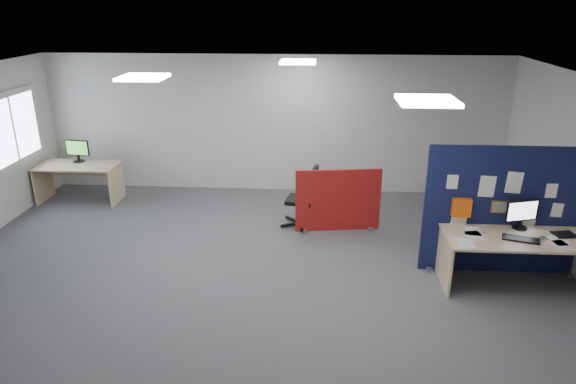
# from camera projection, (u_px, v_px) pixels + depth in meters

# --- Properties ---
(floor) EXTENTS (9.00, 9.00, 0.00)m
(floor) POSITION_uv_depth(u_px,v_px,m) (254.00, 274.00, 7.29)
(floor) COLOR #56595E
(floor) RESTS_ON ground
(ceiling) EXTENTS (9.00, 7.00, 0.02)m
(ceiling) POSITION_uv_depth(u_px,v_px,m) (248.00, 82.00, 6.34)
(ceiling) COLOR white
(ceiling) RESTS_ON wall_back
(wall_back) EXTENTS (9.00, 0.02, 2.70)m
(wall_back) POSITION_uv_depth(u_px,v_px,m) (275.00, 125.00, 10.08)
(wall_back) COLOR silver
(wall_back) RESTS_ON floor
(wall_front) EXTENTS (9.00, 0.02, 2.70)m
(wall_front) POSITION_uv_depth(u_px,v_px,m) (184.00, 354.00, 3.54)
(wall_front) COLOR silver
(wall_front) RESTS_ON floor
(window) EXTENTS (0.06, 1.70, 1.30)m
(window) POSITION_uv_depth(u_px,v_px,m) (12.00, 129.00, 8.88)
(window) COLOR white
(window) RESTS_ON wall_left
(ceiling_lights) EXTENTS (4.10, 4.10, 0.04)m
(ceiling_lights) POSITION_uv_depth(u_px,v_px,m) (280.00, 77.00, 6.95)
(ceiling_lights) COLOR white
(ceiling_lights) RESTS_ON ceiling
(navy_divider) EXTENTS (2.24, 0.30, 1.85)m
(navy_divider) POSITION_uv_depth(u_px,v_px,m) (505.00, 211.00, 7.05)
(navy_divider) COLOR #0F1038
(navy_divider) RESTS_ON floor
(main_desk) EXTENTS (1.99, 0.89, 0.73)m
(main_desk) POSITION_uv_depth(u_px,v_px,m) (518.00, 246.00, 6.84)
(main_desk) COLOR beige
(main_desk) RESTS_ON floor
(monitor_main) EXTENTS (0.46, 0.20, 0.41)m
(monitor_main) POSITION_uv_depth(u_px,v_px,m) (522.00, 213.00, 6.90)
(monitor_main) COLOR black
(monitor_main) RESTS_ON main_desk
(keyboard) EXTENTS (0.48, 0.31, 0.02)m
(keyboard) POSITION_uv_depth(u_px,v_px,m) (521.00, 239.00, 6.65)
(keyboard) COLOR black
(keyboard) RESTS_ON main_desk
(mouse) EXTENTS (0.11, 0.09, 0.03)m
(mouse) POSITION_uv_depth(u_px,v_px,m) (542.00, 238.00, 6.67)
(mouse) COLOR gray
(mouse) RESTS_ON main_desk
(paper_tray) EXTENTS (0.31, 0.27, 0.01)m
(paper_tray) POSITION_uv_depth(u_px,v_px,m) (564.00, 235.00, 6.78)
(paper_tray) COLOR black
(paper_tray) RESTS_ON main_desk
(red_divider) EXTENTS (1.41, 0.30, 1.07)m
(red_divider) POSITION_uv_depth(u_px,v_px,m) (338.00, 201.00, 8.51)
(red_divider) COLOR #A61517
(red_divider) RESTS_ON floor
(second_desk) EXTENTS (1.51, 0.75, 0.73)m
(second_desk) POSITION_uv_depth(u_px,v_px,m) (79.00, 173.00, 9.79)
(second_desk) COLOR beige
(second_desk) RESTS_ON floor
(monitor_second) EXTENTS (0.47, 0.22, 0.43)m
(monitor_second) POSITION_uv_depth(u_px,v_px,m) (77.00, 150.00, 9.79)
(monitor_second) COLOR black
(monitor_second) RESTS_ON second_desk
(office_chair) EXTENTS (0.68, 0.68, 1.04)m
(office_chair) POSITION_uv_depth(u_px,v_px,m) (306.00, 193.00, 8.65)
(office_chair) COLOR black
(office_chair) RESTS_ON floor
(desk_papers) EXTENTS (1.47, 0.87, 0.00)m
(desk_papers) POSITION_uv_depth(u_px,v_px,m) (509.00, 237.00, 6.73)
(desk_papers) COLOR white
(desk_papers) RESTS_ON main_desk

